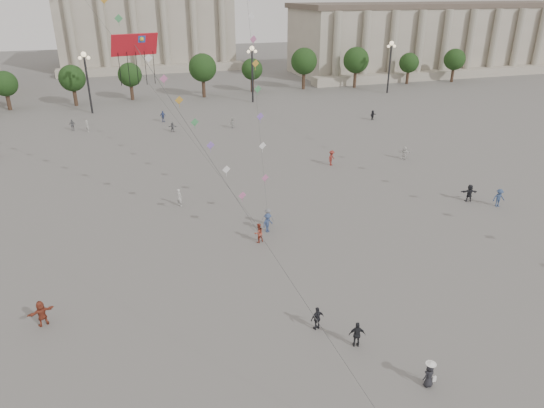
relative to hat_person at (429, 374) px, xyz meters
name	(u,v)px	position (x,y,z in m)	size (l,w,h in m)	color
ground	(329,343)	(-3.83, 4.96, -0.82)	(360.00, 360.00, 0.00)	#5B5956
hall_east	(443,38)	(71.17, 98.86, 7.61)	(84.00, 26.22, 17.20)	gray
hall_central	(144,13)	(-3.83, 134.18, 13.42)	(48.30, 34.30, 35.50)	gray
tree_row	(169,72)	(-3.83, 82.96, 4.58)	(137.12, 5.12, 8.00)	#37271B
lamp_post_mid_west	(86,71)	(-18.83, 74.96, 6.54)	(2.00, 0.90, 10.65)	#262628
lamp_post_mid_east	(252,64)	(11.17, 74.96, 6.54)	(2.00, 0.90, 10.65)	#262628
lamp_post_far_east	(390,58)	(41.17, 74.96, 6.54)	(2.00, 0.90, 10.65)	#262628
person_crowd_0	(163,116)	(-7.41, 64.70, 0.12)	(1.10, 0.46, 1.88)	#37477D
person_crowd_3	(469,193)	(19.33, 21.00, 0.11)	(1.73, 0.55, 1.86)	#222328
person_crowd_4	(232,123)	(2.72, 57.35, 0.02)	(1.55, 0.49, 1.68)	beige
person_crowd_6	(268,217)	(-2.45, 22.04, 0.05)	(1.12, 0.64, 1.74)	slate
person_crowd_7	(405,153)	(20.40, 35.10, 0.06)	(1.62, 0.52, 1.74)	silver
person_crowd_8	(332,158)	(10.35, 35.88, 0.15)	(1.25, 0.72, 1.94)	maroon
person_crowd_9	(373,115)	(26.68, 55.02, 0.01)	(1.53, 0.49, 1.65)	black
person_crowd_10	(87,126)	(-19.29, 62.01, 0.11)	(0.68, 0.44, 1.86)	#B3B3AF
person_crowd_12	(172,127)	(-6.69, 58.00, -0.07)	(1.38, 0.44, 1.49)	slate
person_crowd_13	(179,197)	(-9.70, 29.20, 0.11)	(0.68, 0.44, 1.85)	#B7B7B3
person_crowd_14	(499,198)	(21.28, 18.93, 0.14)	(1.23, 0.71, 1.90)	navy
person_crowd_16	(72,125)	(-21.57, 63.50, 0.07)	(1.04, 0.43, 1.78)	slate
tourist_1	(357,335)	(-2.29, 4.24, 0.06)	(1.03, 0.43, 1.76)	black
tourist_2	(42,313)	(-21.08, 12.55, 0.10)	(1.69, 0.54, 1.83)	brown
tourist_4	(317,318)	(-3.99, 6.54, 0.02)	(0.98, 0.41, 1.68)	black
kite_flyer_0	(259,233)	(-4.21, 19.20, 0.08)	(0.87, 0.68, 1.79)	#9E3D2B
kite_flyer_1	(268,223)	(-2.85, 20.82, 0.10)	(1.18, 0.68, 1.83)	navy
hat_person	(429,374)	(0.00, 0.00, 0.00)	(0.82, 0.63, 1.69)	black
dragon_kite	(139,64)	(-13.41, 7.53, 16.33)	(5.67, 6.49, 22.20)	#B3131D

